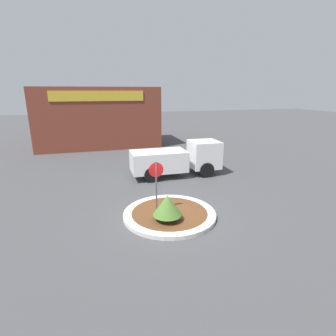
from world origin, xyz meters
name	(u,v)px	position (x,y,z in m)	size (l,w,h in m)	color
ground_plane	(170,216)	(0.00, 0.00, 0.00)	(120.00, 120.00, 0.00)	#474749
traffic_island	(170,214)	(0.00, 0.00, 0.09)	(4.26, 4.26, 0.18)	beige
stop_sign	(156,179)	(-0.54, 0.29, 1.75)	(0.67, 0.07, 2.54)	#4C4C51
island_shrub	(167,205)	(-0.29, -0.66, 0.87)	(1.26, 1.26, 1.14)	brown
utility_truck	(178,159)	(2.24, 5.64, 1.17)	(6.00, 2.12, 2.27)	white
storefront_building	(98,117)	(-2.42, 17.74, 2.95)	(11.87, 6.07, 5.89)	brown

